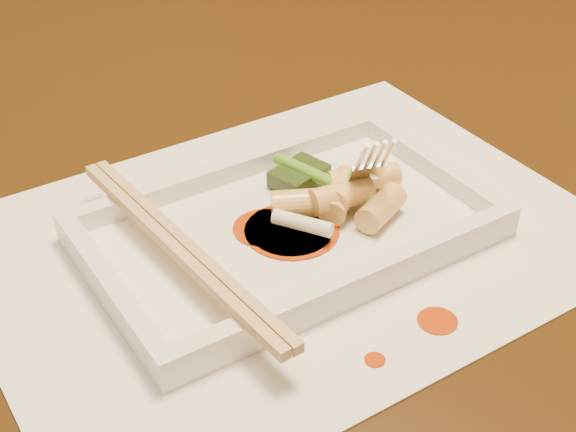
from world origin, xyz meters
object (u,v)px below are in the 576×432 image
placemat (288,239)px  chopstick_a (174,249)px  table (186,243)px  fork (362,91)px  plate_base (288,233)px

placemat → chopstick_a: size_ratio=1.78×
table → placemat: (0.01, -0.16, 0.10)m
placemat → fork: (0.07, 0.02, 0.08)m
table → placemat: size_ratio=3.50×
placemat → plate_base: (0.00, 0.00, 0.00)m
fork → plate_base: bearing=-165.6°
fork → placemat: bearing=-165.6°
placemat → plate_base: plate_base is taller
placemat → fork: 0.11m
plate_base → chopstick_a: size_ratio=1.16×
placemat → chopstick_a: chopstick_a is taller
chopstick_a → fork: (0.15, 0.02, 0.06)m
table → plate_base: (0.01, -0.16, 0.11)m
plate_base → table: bearing=92.1°
table → chopstick_a: 0.22m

